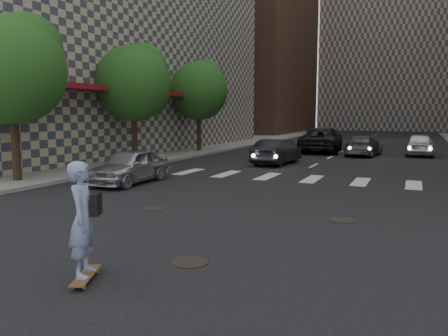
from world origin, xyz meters
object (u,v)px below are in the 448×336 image
object	(u,v)px
tree_a	(15,65)
silver_sedan	(130,166)
tree_b	(135,80)
traffic_car_d	(420,144)
traffic_car_c	(321,141)
traffic_car_e	(324,138)
traffic_car_a	(277,152)
traffic_car_b	(363,146)
tree_c	(200,88)
skateboarder	(84,219)

from	to	relation	value
tree_a	silver_sedan	distance (m)	5.87
tree_b	silver_sedan	distance (m)	8.34
silver_sedan	traffic_car_d	distance (m)	20.66
traffic_car_c	traffic_car_e	bearing A→B (deg)	-86.89
tree_a	silver_sedan	world-z (taller)	tree_a
tree_b	silver_sedan	xyz separation A→B (m)	(3.95, -6.20, -3.95)
silver_sedan	traffic_car_e	bearing A→B (deg)	78.38
traffic_car_a	traffic_car_c	world-z (taller)	traffic_car_c
traffic_car_b	silver_sedan	bearing A→B (deg)	70.81
silver_sedan	traffic_car_a	bearing A→B (deg)	66.41
traffic_car_b	tree_c	bearing A→B (deg)	14.95
tree_a	traffic_car_a	distance (m)	13.59
tree_b	traffic_car_d	xyz separation A→B (m)	(14.73, 11.43, -3.88)
traffic_car_b	traffic_car_c	world-z (taller)	traffic_car_c
traffic_car_e	traffic_car_c	bearing A→B (deg)	104.94
traffic_car_b	traffic_car_a	bearing A→B (deg)	67.31
tree_b	silver_sedan	size ratio (longest dim) A/B	1.60
silver_sedan	traffic_car_c	xyz separation A→B (m)	(4.17, 17.70, 0.13)
skateboarder	traffic_car_b	size ratio (longest dim) A/B	0.43
tree_c	traffic_car_e	distance (m)	11.33
traffic_car_b	traffic_car_d	bearing A→B (deg)	-151.41
traffic_car_a	traffic_car_e	size ratio (longest dim) A/B	0.85
traffic_car_a	traffic_car_b	bearing A→B (deg)	-113.52
traffic_car_b	traffic_car_e	bearing A→B (deg)	-51.21
traffic_car_c	skateboarder	bearing A→B (deg)	88.05
skateboarder	traffic_car_d	distance (m)	27.08
tree_b	traffic_car_b	distance (m)	15.54
tree_a	tree_b	distance (m)	8.00
tree_a	skateboarder	bearing A→B (deg)	-36.91
traffic_car_d	tree_a	bearing A→B (deg)	51.99
tree_c	silver_sedan	bearing A→B (deg)	-74.43
traffic_car_d	traffic_car_e	world-z (taller)	traffic_car_e
silver_sedan	tree_b	bearing A→B (deg)	120.34
skateboarder	silver_sedan	distance (m)	10.52
skateboarder	silver_sedan	xyz separation A→B (m)	(-5.54, 8.94, -0.35)
traffic_car_c	traffic_car_d	size ratio (longest dim) A/B	1.33
traffic_car_b	traffic_car_c	xyz separation A→B (m)	(-3.15, 1.57, 0.15)
tree_b	traffic_car_b	world-z (taller)	tree_b
tree_c	traffic_car_a	xyz separation A→B (m)	(7.43, -5.32, -3.95)
tree_a	traffic_car_e	bearing A→B (deg)	72.19
traffic_car_a	skateboarder	bearing A→B (deg)	100.99
traffic_car_b	traffic_car_d	distance (m)	3.77
tree_a	traffic_car_b	distance (m)	21.55
tree_a	traffic_car_d	xyz separation A→B (m)	(14.73, 19.43, -3.88)
tree_c	traffic_car_e	size ratio (longest dim) A/B	1.32
traffic_car_a	traffic_car_b	xyz separation A→B (m)	(3.84, 7.26, -0.02)
traffic_car_a	traffic_car_c	bearing A→B (deg)	-90.13
traffic_car_e	tree_a	bearing A→B (deg)	79.12
skateboarder	traffic_car_c	distance (m)	26.67
traffic_car_d	tree_b	bearing A→B (deg)	36.97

